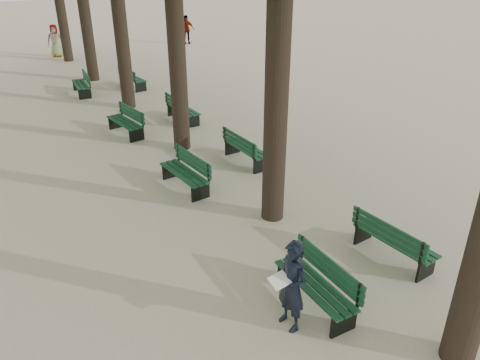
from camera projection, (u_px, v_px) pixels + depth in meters
ground at (300, 315)px, 8.12m from camera, size 120.00×120.00×0.00m
bench_left_0 at (315, 293)px, 8.24m from camera, size 0.64×1.82×0.92m
bench_left_1 at (185, 179)px, 12.30m from camera, size 0.70×1.84×0.92m
bench_left_2 at (126, 127)px, 15.86m from camera, size 0.79×1.86×0.92m
bench_left_3 at (82, 88)px, 20.21m from camera, size 0.74×1.85×0.92m
bench_right_0 at (393, 247)px, 9.50m from camera, size 0.69×1.83×0.92m
bench_right_1 at (246, 154)px, 13.78m from camera, size 0.59×1.81×0.92m
bench_right_2 at (183, 114)px, 17.12m from camera, size 0.60×1.81×0.92m
bench_right_3 at (133, 82)px, 21.16m from camera, size 0.74×1.85×0.92m
man_with_map at (292, 286)px, 7.55m from camera, size 0.62×0.68×1.66m
pedestrian_d at (55, 41)px, 26.97m from camera, size 0.95×0.57×1.82m
pedestrian_c at (186, 30)px, 30.63m from camera, size 1.12×0.64×1.82m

